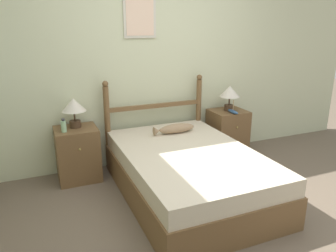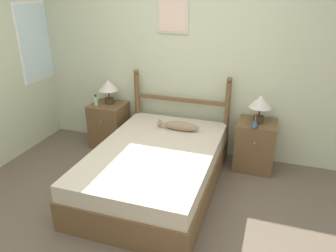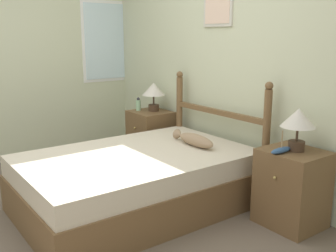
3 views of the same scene
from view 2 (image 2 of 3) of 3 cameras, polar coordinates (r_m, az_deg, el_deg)
ground_plane at (r=3.42m, az=-5.38°, el=-16.20°), size 16.00×16.00×0.00m
wall_back at (r=4.36m, az=3.26°, el=11.53°), size 6.40×0.08×2.55m
bed at (r=3.75m, az=-2.19°, el=-7.46°), size 1.33×2.01×0.50m
headboard at (r=4.42m, az=2.16°, el=2.73°), size 1.33×0.07×1.13m
nightstand_left at (r=4.79m, az=-10.18°, el=0.21°), size 0.47×0.45×0.63m
nightstand_right at (r=4.27m, az=14.89°, el=-3.25°), size 0.47×0.45×0.63m
table_lamp_left at (r=4.64m, az=-10.35°, el=6.73°), size 0.27×0.27×0.34m
table_lamp_right at (r=4.06m, az=15.80°, el=3.81°), size 0.27×0.27×0.34m
bottle at (r=4.65m, az=-12.46°, el=4.38°), size 0.06×0.06×0.16m
model_boat at (r=4.01m, az=14.90°, el=0.28°), size 0.06×0.23×0.18m
fish_pillow at (r=4.07m, az=1.95°, el=0.04°), size 0.52×0.13×0.11m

